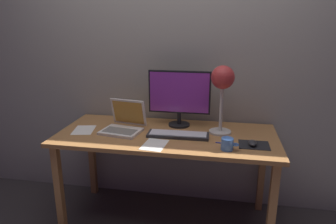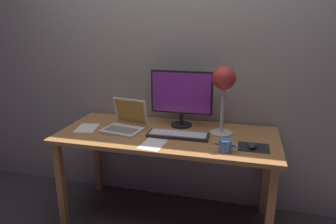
% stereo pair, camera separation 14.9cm
% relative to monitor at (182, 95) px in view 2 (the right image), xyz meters
% --- Properties ---
extents(ground_plane, '(4.80, 4.80, 0.00)m').
position_rel_monitor_xyz_m(ground_plane, '(-0.06, -0.19, -0.99)').
color(ground_plane, '#383333').
rests_on(ground_plane, ground).
extents(back_wall, '(4.80, 0.06, 2.60)m').
position_rel_monitor_xyz_m(back_wall, '(-0.06, 0.21, 0.31)').
color(back_wall, '#9E998E').
rests_on(back_wall, ground).
extents(desk, '(1.60, 0.70, 0.74)m').
position_rel_monitor_xyz_m(desk, '(-0.06, -0.19, -0.33)').
color(desk, '#A8703D').
rests_on(desk, ground).
extents(monitor, '(0.48, 0.17, 0.44)m').
position_rel_monitor_xyz_m(monitor, '(0.00, 0.00, 0.00)').
color(monitor, black).
rests_on(monitor, desk).
extents(keyboard_main, '(0.44, 0.15, 0.03)m').
position_rel_monitor_xyz_m(keyboard_main, '(0.03, -0.24, -0.24)').
color(keyboard_main, '#28282B').
rests_on(keyboard_main, desk).
extents(laptop, '(0.32, 0.31, 0.23)m').
position_rel_monitor_xyz_m(laptop, '(-0.39, -0.18, -0.19)').
color(laptop, silver).
rests_on(laptop, desk).
extents(desk_lamp, '(0.17, 0.17, 0.50)m').
position_rel_monitor_xyz_m(desk_lamp, '(0.32, -0.11, 0.13)').
color(desk_lamp, beige).
rests_on(desk_lamp, desk).
extents(mousepad, '(0.20, 0.16, 0.00)m').
position_rel_monitor_xyz_m(mousepad, '(0.55, -0.31, -0.25)').
color(mousepad, black).
rests_on(mousepad, desk).
extents(mouse, '(0.06, 0.10, 0.03)m').
position_rel_monitor_xyz_m(mouse, '(0.54, -0.32, -0.23)').
color(mouse, '#28282B').
rests_on(mouse, mousepad).
extents(coffee_mug, '(0.11, 0.08, 0.08)m').
position_rel_monitor_xyz_m(coffee_mug, '(0.37, -0.42, -0.21)').
color(coffee_mug, '#3F72CC').
rests_on(coffee_mug, desk).
extents(paper_sheet_near_mouse, '(0.19, 0.23, 0.00)m').
position_rel_monitor_xyz_m(paper_sheet_near_mouse, '(-0.70, -0.24, -0.25)').
color(paper_sheet_near_mouse, white).
rests_on(paper_sheet_near_mouse, desk).
extents(paper_sheet_by_keyboard, '(0.17, 0.22, 0.00)m').
position_rel_monitor_xyz_m(paper_sheet_by_keyboard, '(-0.10, -0.42, -0.25)').
color(paper_sheet_by_keyboard, white).
rests_on(paper_sheet_by_keyboard, desk).
extents(pen, '(0.14, 0.02, 0.01)m').
position_rel_monitor_xyz_m(pen, '(0.37, -0.32, -0.24)').
color(pen, '#2633A5').
rests_on(pen, desk).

